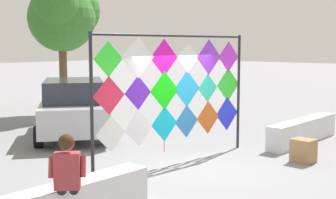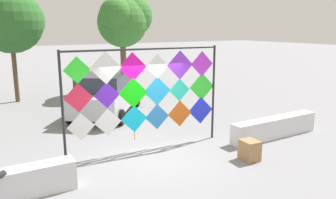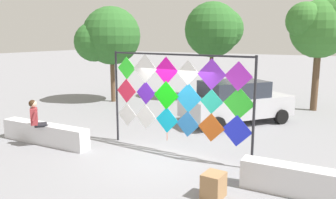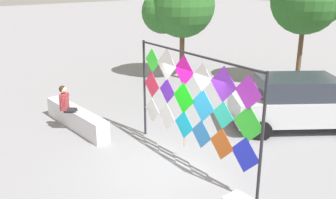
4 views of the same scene
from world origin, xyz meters
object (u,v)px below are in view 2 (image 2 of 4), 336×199
Objects in this scene: kite_display_rack at (147,89)px; tree_far_right at (11,21)px; parked_car at (106,94)px; cardboard_box_large at (250,150)px; tree_palm_like at (124,19)px.

tree_far_right reaches higher than kite_display_rack.
parked_car reaches higher than cardboard_box_large.
parked_car is 6.14m from tree_far_right.
tree_palm_like reaches higher than kite_display_rack.
kite_display_rack is 3.33m from cardboard_box_large.
cardboard_box_large is 12.55m from tree_far_right.
kite_display_rack is at bearing -75.58° from tree_far_right.
tree_far_right is 1.01× the size of tree_palm_like.
tree_palm_like reaches higher than parked_car.
kite_display_rack is at bearing 131.87° from cardboard_box_large.
kite_display_rack reaches higher than parked_car.
kite_display_rack is 1.01× the size of parked_car.
tree_far_right is at bearing 120.52° from parked_car.
tree_palm_like is (2.67, 4.01, 3.08)m from parked_car.
tree_palm_like is (5.41, -0.64, 0.13)m from tree_far_right.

